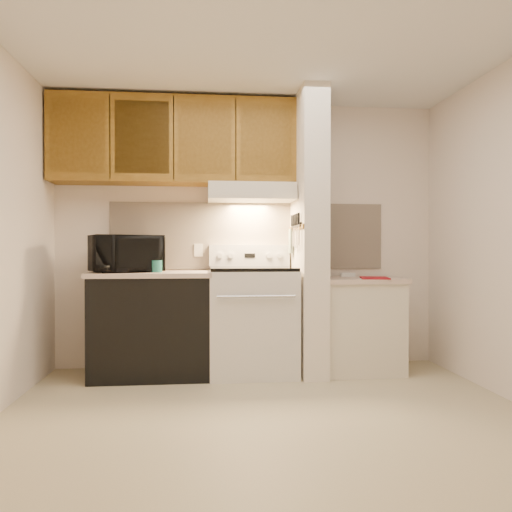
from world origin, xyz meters
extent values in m
plane|color=beige|center=(0.00, 0.00, 0.00)|extent=(3.60, 3.60, 0.00)
plane|color=white|center=(0.00, 0.00, 2.50)|extent=(3.60, 3.60, 0.00)
cube|color=white|center=(0.00, 1.50, 1.25)|extent=(3.60, 2.50, 0.02)
cube|color=#F3DDC1|center=(0.00, 1.49, 1.24)|extent=(2.60, 0.02, 0.63)
cube|color=silver|center=(0.00, 1.16, 0.46)|extent=(0.76, 0.65, 0.92)
cube|color=black|center=(0.00, 0.84, 0.50)|extent=(0.50, 0.01, 0.30)
cylinder|color=silver|center=(0.00, 0.80, 0.72)|extent=(0.65, 0.02, 0.02)
cube|color=black|center=(0.00, 1.16, 0.94)|extent=(0.74, 0.64, 0.03)
cube|color=silver|center=(0.00, 1.44, 1.05)|extent=(0.76, 0.08, 0.20)
cube|color=black|center=(0.00, 1.40, 1.05)|extent=(0.10, 0.01, 0.04)
cylinder|color=silver|center=(-0.28, 1.40, 1.05)|extent=(0.05, 0.02, 0.05)
cylinder|color=silver|center=(-0.18, 1.40, 1.05)|extent=(0.05, 0.02, 0.05)
cylinder|color=silver|center=(0.18, 1.40, 1.05)|extent=(0.05, 0.02, 0.05)
cylinder|color=silver|center=(0.28, 1.40, 1.05)|extent=(0.05, 0.02, 0.05)
cube|color=black|center=(-0.88, 1.17, 0.43)|extent=(1.00, 0.63, 0.87)
cube|color=beige|center=(-0.88, 1.17, 0.89)|extent=(1.04, 0.67, 0.04)
cube|color=black|center=(-1.14, 1.36, 0.92)|extent=(0.24, 0.12, 0.02)
cylinder|color=#1F665D|center=(-0.83, 1.06, 0.96)|extent=(0.11, 0.11, 0.10)
cube|color=beige|center=(-0.48, 1.48, 1.10)|extent=(0.08, 0.01, 0.12)
imported|color=black|center=(-1.10, 1.15, 1.07)|extent=(0.68, 0.59, 0.32)
cube|color=white|center=(0.51, 1.15, 1.25)|extent=(0.22, 0.70, 2.50)
cube|color=olive|center=(0.39, 1.15, 1.30)|extent=(0.01, 0.70, 0.04)
cube|color=black|center=(0.39, 1.10, 1.32)|extent=(0.02, 0.42, 0.04)
cube|color=silver|center=(0.38, 0.93, 1.22)|extent=(0.01, 0.03, 0.16)
cylinder|color=black|center=(0.38, 0.93, 1.37)|extent=(0.02, 0.02, 0.10)
cube|color=silver|center=(0.38, 1.03, 1.21)|extent=(0.01, 0.04, 0.18)
cylinder|color=black|center=(0.38, 1.01, 1.37)|extent=(0.02, 0.02, 0.10)
cube|color=silver|center=(0.38, 1.10, 1.20)|extent=(0.01, 0.04, 0.20)
cylinder|color=black|center=(0.38, 1.09, 1.37)|extent=(0.02, 0.02, 0.10)
cube|color=silver|center=(0.38, 1.17, 1.22)|extent=(0.01, 0.04, 0.16)
cylinder|color=black|center=(0.38, 1.18, 1.37)|extent=(0.02, 0.02, 0.10)
cube|color=silver|center=(0.38, 1.25, 1.21)|extent=(0.01, 0.04, 0.18)
cylinder|color=black|center=(0.38, 1.26, 1.37)|extent=(0.02, 0.02, 0.10)
cube|color=gray|center=(0.38, 1.32, 1.18)|extent=(0.03, 0.10, 0.23)
cube|color=beige|center=(0.97, 1.15, 0.40)|extent=(0.70, 0.60, 0.81)
cube|color=beige|center=(0.97, 1.15, 0.83)|extent=(0.74, 0.64, 0.04)
cube|color=maroon|center=(1.07, 1.00, 0.86)|extent=(0.30, 0.37, 0.01)
cube|color=white|center=(0.92, 1.33, 0.87)|extent=(0.14, 0.10, 0.04)
cube|color=beige|center=(0.00, 1.28, 1.62)|extent=(0.78, 0.44, 0.15)
cube|color=beige|center=(0.00, 1.07, 1.58)|extent=(0.78, 0.04, 0.06)
cube|color=olive|center=(-0.69, 1.32, 2.08)|extent=(2.18, 0.33, 0.77)
cube|color=olive|center=(-1.51, 1.17, 2.08)|extent=(0.46, 0.01, 0.63)
cube|color=black|center=(-1.23, 1.16, 2.08)|extent=(0.01, 0.01, 0.73)
cube|color=olive|center=(-0.96, 1.17, 2.08)|extent=(0.46, 0.01, 0.63)
cube|color=black|center=(-0.69, 1.16, 2.08)|extent=(0.01, 0.01, 0.73)
cube|color=olive|center=(-0.42, 1.17, 2.08)|extent=(0.46, 0.01, 0.63)
cube|color=black|center=(-0.14, 1.16, 2.08)|extent=(0.01, 0.01, 0.73)
cube|color=olive|center=(0.13, 1.17, 2.08)|extent=(0.46, 0.01, 0.63)
camera|label=1|loc=(-0.41, -3.26, 1.10)|focal=35.00mm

